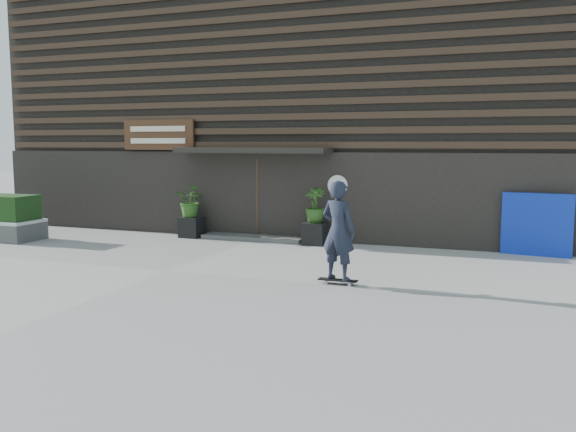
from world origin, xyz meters
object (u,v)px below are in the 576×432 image
at_px(skateboarder, 338,231).
at_px(planter_pot_left, 192,227).
at_px(planter_pot_right, 315,234).
at_px(blue_tarp, 537,225).

bearing_deg(skateboarder, planter_pot_left, 142.68).
relative_size(planter_pot_left, planter_pot_right, 1.00).
xyz_separation_m(planter_pot_left, planter_pot_right, (3.80, 0.00, 0.00)).
distance_m(blue_tarp, skateboarder, 5.94).
distance_m(planter_pot_left, planter_pot_right, 3.80).
bearing_deg(planter_pot_right, planter_pot_left, 180.00).
relative_size(planter_pot_left, blue_tarp, 0.37).
height_order(planter_pot_left, skateboarder, skateboarder).
bearing_deg(blue_tarp, planter_pot_left, -171.49).
bearing_deg(planter_pot_left, skateboarder, -37.32).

